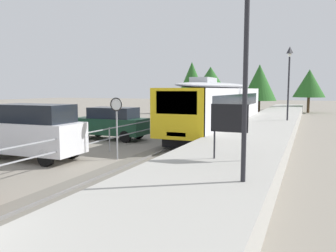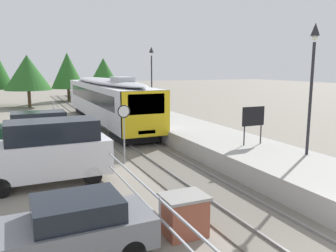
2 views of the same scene
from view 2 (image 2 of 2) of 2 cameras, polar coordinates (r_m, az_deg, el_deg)
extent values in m
plane|color=gray|center=(27.26, -16.25, -0.15)|extent=(160.00, 160.00, 0.00)
cube|color=#6B665B|center=(27.80, -10.13, 0.34)|extent=(3.20, 60.00, 0.06)
cube|color=slate|center=(27.63, -11.58, 0.38)|extent=(0.08, 60.00, 0.08)
cube|color=slate|center=(27.96, -8.70, 0.58)|extent=(0.08, 60.00, 0.08)
cube|color=silver|center=(27.52, -10.23, 4.30)|extent=(2.80, 18.26, 2.55)
cube|color=yellow|center=(18.92, -3.69, 2.00)|extent=(2.80, 0.24, 2.55)
cube|color=black|center=(18.77, -3.62, 3.66)|extent=(2.13, 0.08, 1.12)
cube|color=black|center=(27.48, -10.26, 5.15)|extent=(2.82, 15.34, 0.92)
ellipsoid|color=#B2B5BA|center=(27.42, -10.32, 7.33)|extent=(2.69, 17.53, 0.44)
cube|color=#B2B5BA|center=(23.00, -7.62, 7.65)|extent=(1.10, 2.20, 0.36)
cube|color=#EAE5C6|center=(19.01, -3.58, -1.00)|extent=(1.00, 0.10, 0.20)
cube|color=black|center=(21.32, -5.78, -1.37)|extent=(2.24, 3.20, 0.55)
cube|color=black|center=(34.22, -12.84, 2.65)|extent=(2.24, 3.20, 0.55)
cube|color=#A8A59E|center=(28.66, -3.83, 1.60)|extent=(3.90, 60.00, 0.90)
cylinder|color=#232328|center=(15.20, 22.60, 4.04)|extent=(0.12, 0.12, 4.60)
pyramid|color=#232328|center=(15.22, 23.31, 14.58)|extent=(0.34, 0.34, 0.50)
sphere|color=silver|center=(15.19, 23.23, 13.38)|extent=(0.24, 0.24, 0.24)
cylinder|color=#232328|center=(30.46, -2.74, 7.29)|extent=(0.12, 0.12, 4.60)
pyramid|color=#232328|center=(30.46, -2.78, 12.56)|extent=(0.34, 0.34, 0.50)
sphere|color=silver|center=(30.45, -2.77, 11.96)|extent=(0.24, 0.24, 0.24)
cylinder|color=#232328|center=(16.39, 12.55, -1.62)|extent=(0.06, 0.06, 0.90)
cylinder|color=#232328|center=(16.97, 15.16, -1.34)|extent=(0.06, 0.06, 0.90)
cube|color=black|center=(16.53, 14.01, 1.59)|extent=(1.20, 0.08, 0.90)
cylinder|color=#9EA0A5|center=(16.22, -7.28, -2.48)|extent=(0.07, 0.07, 2.20)
cylinder|color=white|center=(15.96, -7.37, 2.43)|extent=(0.60, 0.03, 0.60)
torus|color=black|center=(15.95, -7.35, 2.42)|extent=(0.61, 0.05, 0.61)
cube|color=brown|center=(9.63, 2.69, -14.76)|extent=(1.10, 0.90, 1.05)
cube|color=gray|center=(9.41, 2.72, -11.63)|extent=(1.21, 0.99, 0.08)
cube|color=#9EA0A5|center=(17.28, -12.90, -1.55)|extent=(0.05, 36.00, 0.05)
cube|color=#9EA0A5|center=(17.38, -12.83, -3.21)|extent=(0.05, 36.00, 0.05)
cylinder|color=#9EA0A5|center=(9.16, -1.36, -15.42)|extent=(0.06, 0.06, 1.25)
cylinder|color=#9EA0A5|center=(17.40, -12.82, -3.41)|extent=(0.06, 0.06, 1.25)
cylinder|color=#9EA0A5|center=(26.14, -16.67, 0.80)|extent=(0.06, 0.06, 1.25)
cylinder|color=#9EA0A5|center=(35.02, -18.58, 2.89)|extent=(0.06, 0.06, 1.25)
cube|color=slate|center=(8.70, -16.41, -16.93)|extent=(4.03, 1.84, 0.72)
cube|color=black|center=(8.48, -14.90, -13.05)|extent=(2.03, 1.59, 0.50)
cylinder|color=black|center=(9.51, -25.33, -17.53)|extent=(0.62, 0.21, 0.62)
cylinder|color=black|center=(8.46, -5.97, -20.15)|extent=(0.62, 0.21, 0.62)
cylinder|color=black|center=(9.78, -9.08, -15.86)|extent=(0.62, 0.21, 0.62)
cube|color=white|center=(14.16, -19.72, -5.06)|extent=(4.93, 2.03, 1.35)
cube|color=black|center=(13.96, -18.75, -0.69)|extent=(3.43, 1.77, 0.80)
cylinder|color=black|center=(13.50, -26.13, -9.22)|extent=(0.72, 0.25, 0.72)
cylinder|color=black|center=(15.13, -26.02, -7.20)|extent=(0.72, 0.25, 0.72)
cylinder|color=black|center=(13.76, -12.44, -8.07)|extent=(0.72, 0.25, 0.72)
cylinder|color=black|center=(15.36, -13.83, -6.23)|extent=(0.72, 0.25, 0.72)
cube|color=#143823|center=(20.78, -21.12, -1.03)|extent=(4.60, 1.90, 1.00)
cube|color=black|center=(20.66, -20.71, 1.30)|extent=(2.90, 1.67, 0.68)
cylinder|color=black|center=(20.06, -25.24, -3.14)|extent=(0.72, 0.24, 0.72)
cylinder|color=black|center=(21.68, -25.17, -2.22)|extent=(0.72, 0.24, 0.72)
cylinder|color=black|center=(20.19, -16.61, -2.53)|extent=(0.72, 0.24, 0.72)
cylinder|color=black|center=(21.80, -17.18, -1.66)|extent=(0.72, 0.24, 0.72)
cylinder|color=brown|center=(42.21, -22.06, 4.26)|extent=(0.36, 0.36, 1.95)
cone|color=#286023|center=(42.06, -22.32, 8.24)|extent=(5.15, 5.15, 3.92)
cylinder|color=brown|center=(53.54, -10.58, 5.91)|extent=(0.36, 0.36, 2.11)
cone|color=#286023|center=(53.43, -10.68, 9.05)|extent=(4.20, 4.20, 3.75)
cylinder|color=brown|center=(47.75, -16.18, 5.01)|extent=(0.36, 0.36, 1.73)
cone|color=#286023|center=(47.61, -16.36, 8.83)|extent=(4.38, 4.38, 4.64)
camera|label=1|loc=(12.68, 55.65, -0.65)|focal=36.12mm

